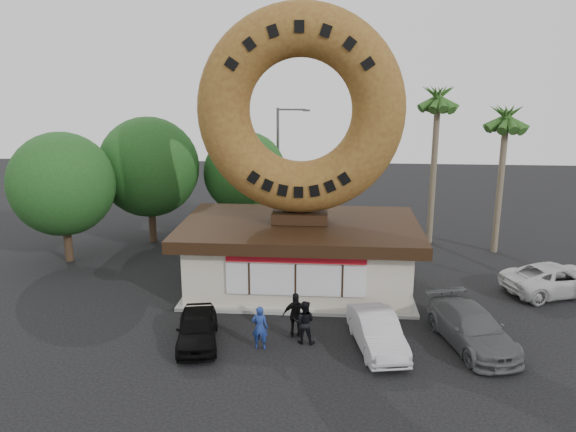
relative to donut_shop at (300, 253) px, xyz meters
The scene contains 16 objects.
ground 6.24m from the donut_shop, 90.00° to the right, with size 90.00×90.00×0.00m, color black.
donut_shop is the anchor object (origin of this frame).
giant_donut 6.74m from the donut_shop, 90.00° to the left, with size 9.41×9.41×2.40m, color olive.
tree_west 12.15m from the donut_shop, 143.55° to the left, with size 6.00×6.00×7.65m.
tree_mid 10.12m from the donut_shop, 113.92° to the left, with size 5.20×5.20×6.63m.
tree_far 13.59m from the donut_shop, 166.94° to the left, with size 5.60×5.60×7.14m.
palm_near 12.83m from the donut_shop, 46.90° to the left, with size 2.60×2.60×9.75m.
palm_far 14.00m from the donut_shop, 30.64° to the left, with size 2.60×2.60×8.75m.
street_lamp 10.54m from the donut_shop, 100.50° to the left, with size 2.11×0.20×8.00m.
person_left 6.47m from the donut_shop, 100.17° to the right, with size 0.62×0.41×1.71m, color navy.
person_center 5.81m from the donut_shop, 84.84° to the right, with size 0.84×0.65×1.72m, color black.
person_right 5.30m from the donut_shop, 88.15° to the right, with size 1.07×0.45×1.83m, color black.
car_black 7.17m from the donut_shop, 120.39° to the right, with size 1.51×3.76×1.28m, color black.
car_silver 6.90m from the donut_shop, 61.23° to the right, with size 1.46×4.17×1.38m, color #B5B4B9.
car_grey 8.85m from the donut_shop, 38.12° to the right, with size 2.01×4.95×1.44m, color #56595B.
car_white 12.21m from the donut_shop, ahead, with size 2.39×5.19×1.44m, color silver.
Camera 1 is at (1.45, -19.57, 10.19)m, focal length 35.00 mm.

